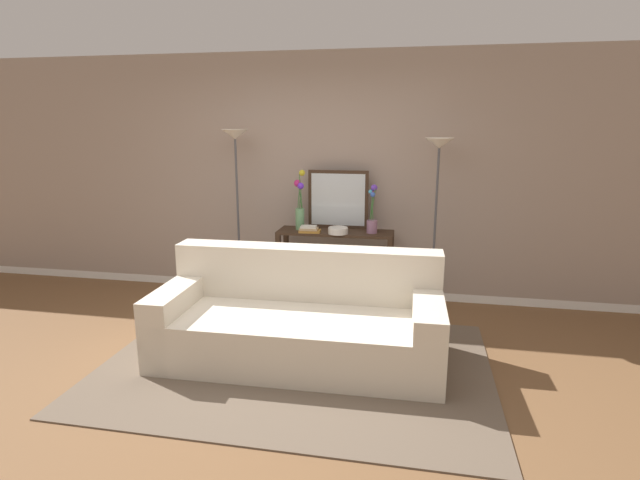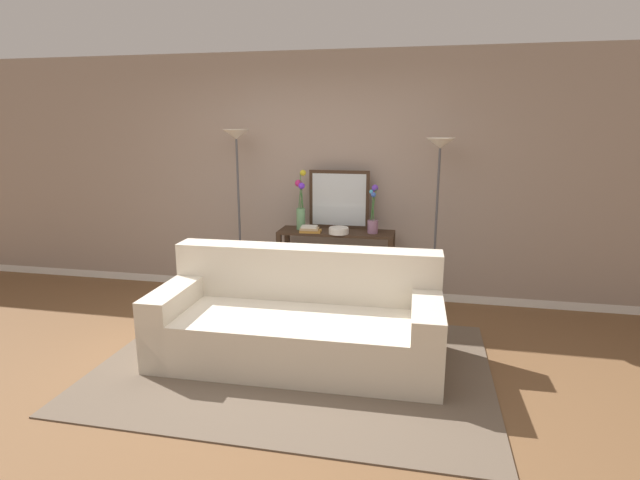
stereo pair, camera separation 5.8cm
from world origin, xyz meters
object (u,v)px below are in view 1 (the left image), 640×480
couch (300,323)px  book_stack (309,229)px  floor_lamp_right (438,177)px  wall_mirror (338,200)px  book_row_under_console (307,296)px  vase_tall_flowers (300,206)px  vase_short_flowers (372,216)px  floor_lamp_left (236,168)px  fruit_bowl (338,230)px  console_table (335,254)px

couch → book_stack: book_stack is taller
couch → floor_lamp_right: floor_lamp_right is taller
wall_mirror → book_row_under_console: wall_mirror is taller
vase_tall_flowers → book_stack: vase_tall_flowers is taller
floor_lamp_right → vase_short_flowers: floor_lamp_right is taller
floor_lamp_left → floor_lamp_right: (2.08, 0.00, -0.06)m
vase_tall_flowers → fruit_bowl: vase_tall_flowers is taller
floor_lamp_right → book_row_under_console: 1.89m
console_table → fruit_bowl: (0.05, -0.12, 0.29)m
floor_lamp_left → vase_tall_flowers: (0.67, 0.06, -0.39)m
console_table → book_stack: (-0.26, -0.12, 0.29)m
floor_lamp_right → book_stack: floor_lamp_right is taller
console_table → floor_lamp_left: (-1.06, -0.05, 0.90)m
console_table → book_row_under_console: (-0.31, -0.00, -0.50)m
console_table → vase_short_flowers: bearing=-2.0°
console_table → wall_mirror: size_ratio=1.88×
floor_lamp_right → fruit_bowl: 1.13m
vase_tall_flowers → book_row_under_console: vase_tall_flowers is taller
wall_mirror → console_table: bearing=-90.4°
vase_tall_flowers → floor_lamp_right: bearing=-2.6°
couch → book_stack: size_ratio=10.30×
console_table → wall_mirror: wall_mirror is taller
fruit_bowl → wall_mirror: bearing=99.6°
couch → vase_short_flowers: bearing=70.4°
wall_mirror → fruit_bowl: wall_mirror is taller
couch → floor_lamp_left: (-0.98, 1.27, 1.15)m
vase_tall_flowers → fruit_bowl: size_ratio=3.08×
vase_tall_flowers → book_stack: 0.29m
vase_tall_flowers → vase_short_flowers: (0.77, -0.02, -0.08)m
floor_lamp_left → wall_mirror: size_ratio=2.86×
book_stack → book_row_under_console: 0.80m
vase_short_flowers → couch: bearing=-109.6°
floor_lamp_right → book_stack: 1.40m
couch → console_table: size_ratio=1.91×
floor_lamp_right → wall_mirror: floor_lamp_right is taller
vase_tall_flowers → book_stack: bearing=-45.8°
fruit_bowl → book_row_under_console: (-0.36, 0.12, -0.79)m
console_table → vase_short_flowers: (0.39, -0.01, 0.43)m
fruit_bowl → book_row_under_console: size_ratio=0.54×
fruit_bowl → vase_tall_flowers: bearing=163.5°
vase_short_flowers → fruit_bowl: 0.38m
book_stack → console_table: bearing=25.7°
fruit_bowl → book_stack: 0.30m
floor_lamp_left → vase_short_flowers: size_ratio=3.72×
console_table → vase_tall_flowers: size_ratio=1.91×
floor_lamp_right → wall_mirror: bearing=168.5°
floor_lamp_right → vase_tall_flowers: floor_lamp_right is taller
floor_lamp_left → book_row_under_console: floor_lamp_left is taller
console_table → book_stack: 0.40m
couch → book_stack: (-0.18, 1.20, 0.54)m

